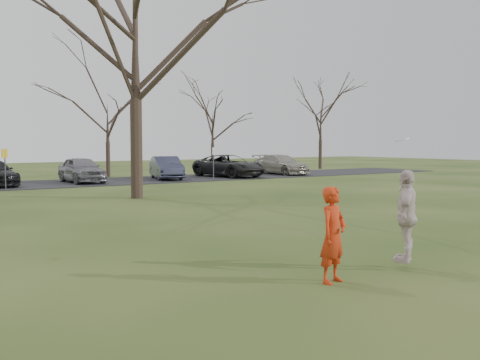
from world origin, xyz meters
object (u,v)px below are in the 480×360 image
object	(u,v)px
player_defender	(333,235)
car_4	(82,169)
car_7	(281,164)
big_tree	(135,33)
catching_play	(406,216)
car_5	(166,168)
car_6	(229,166)

from	to	relation	value
player_defender	car_4	size ratio (longest dim) A/B	0.37
car_7	big_tree	size ratio (longest dim) A/B	0.35
player_defender	catching_play	size ratio (longest dim) A/B	0.70
car_4	car_5	bearing A→B (deg)	-2.17
player_defender	big_tree	distance (m)	16.47
car_4	big_tree	size ratio (longest dim) A/B	0.32
catching_play	big_tree	world-z (taller)	big_tree
player_defender	car_6	size ratio (longest dim) A/B	0.30
car_7	car_6	bearing A→B (deg)	-177.57
big_tree	car_4	bearing A→B (deg)	85.94
car_5	catching_play	size ratio (longest dim) A/B	1.87
car_5	big_tree	world-z (taller)	big_tree
car_5	catching_play	xyz separation A→B (m)	(-7.04, -24.80, 0.25)
car_7	big_tree	world-z (taller)	big_tree
car_4	catching_play	world-z (taller)	catching_play
car_5	car_4	bearing A→B (deg)	-166.12
car_7	player_defender	bearing A→B (deg)	-128.46
player_defender	catching_play	world-z (taller)	catching_play
car_5	car_7	world-z (taller)	car_5
car_6	big_tree	distance (m)	15.62
car_6	catching_play	distance (m)	27.15
car_7	big_tree	xyz separation A→B (m)	(-15.54, -9.89, 6.24)
car_7	catching_play	distance (m)	29.85
car_4	catching_play	bearing A→B (deg)	-94.73
car_5	car_7	distance (m)	9.40
car_6	catching_play	size ratio (longest dim) A/B	2.29
car_5	car_6	size ratio (longest dim) A/B	0.82
car_7	catching_play	world-z (taller)	catching_play
car_5	car_7	size ratio (longest dim) A/B	0.89
player_defender	car_5	world-z (taller)	player_defender
car_6	big_tree	size ratio (longest dim) A/B	0.39
car_6	car_7	world-z (taller)	car_6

